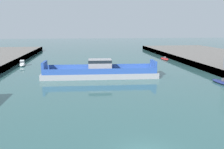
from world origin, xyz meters
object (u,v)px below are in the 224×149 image
(moored_boat_far_left, at_px, (165,59))
(moored_boat_mid_left, at_px, (224,82))
(moored_boat_near_left, at_px, (22,64))
(chain_ferry, at_px, (100,72))

(moored_boat_far_left, bearing_deg, moored_boat_mid_left, -91.31)
(moored_boat_near_left, relative_size, moored_boat_far_left, 0.84)
(moored_boat_near_left, relative_size, moored_boat_mid_left, 0.85)
(moored_boat_far_left, bearing_deg, moored_boat_near_left, -170.01)
(chain_ferry, bearing_deg, moored_boat_mid_left, -21.93)
(chain_ferry, relative_size, moored_boat_mid_left, 3.95)
(chain_ferry, distance_m, moored_boat_near_left, 25.50)
(chain_ferry, distance_m, moored_boat_mid_left, 23.24)
(chain_ferry, height_order, moored_boat_mid_left, chain_ferry)
(chain_ferry, height_order, moored_boat_far_left, chain_ferry)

